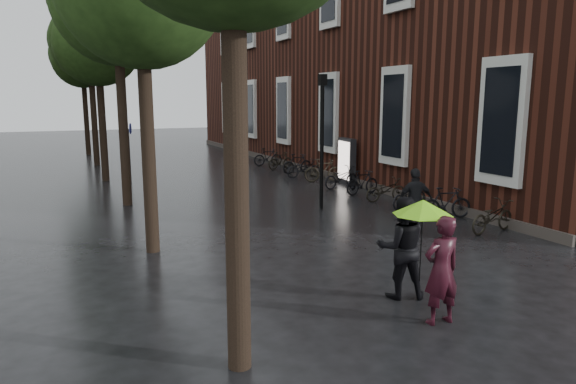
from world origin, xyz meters
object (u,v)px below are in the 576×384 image
person_burgundy (442,270)px  ad_lightbox (346,161)px  person_black (401,247)px  pedestrian_walking (415,201)px  lamp_post (322,129)px  parked_bicycles (344,178)px

person_burgundy → ad_lightbox: bearing=-112.3°
person_burgundy → person_black: 1.21m
person_burgundy → pedestrian_walking: bearing=-121.8°
person_black → pedestrian_walking: (3.20, 3.64, -0.06)m
ad_lightbox → lamp_post: (-3.40, -4.03, 1.68)m
lamp_post → person_black: bearing=-107.6°
person_burgundy → pedestrian_walking: size_ratio=1.01×
parked_bicycles → person_black: bearing=-115.8°
person_black → lamp_post: 8.00m
person_burgundy → person_black: bearing=-92.7°
person_burgundy → pedestrian_walking: person_burgundy is taller
person_black → ad_lightbox: (5.75, 11.48, 0.05)m
person_black → lamp_post: bearing=-86.2°
parked_bicycles → ad_lightbox: bearing=55.5°
lamp_post → pedestrian_walking: bearing=-77.6°
person_black → pedestrian_walking: bearing=-109.9°
person_burgundy → person_black: person_black is taller
ad_lightbox → lamp_post: size_ratio=0.45×
person_burgundy → parked_bicycles: 12.80m
person_black → parked_bicycles: bearing=-94.5°
pedestrian_walking → ad_lightbox: size_ratio=0.90×
pedestrian_walking → parked_bicycles: 7.12m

